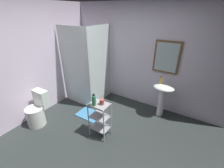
# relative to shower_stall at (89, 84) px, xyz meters

# --- Properties ---
(ground_plane) EXTENTS (4.20, 4.20, 0.02)m
(ground_plane) POSITION_rel_shower_stall_xyz_m (1.20, -1.22, -0.47)
(ground_plane) COLOR #2B3230
(wall_back) EXTENTS (4.20, 0.14, 2.50)m
(wall_back) POSITION_rel_shower_stall_xyz_m (1.21, 0.63, 0.79)
(wall_back) COLOR silver
(wall_back) RESTS_ON ground_plane
(wall_left) EXTENTS (0.10, 4.20, 2.50)m
(wall_left) POSITION_rel_shower_stall_xyz_m (-0.65, -1.22, 0.79)
(wall_left) COLOR silver
(wall_left) RESTS_ON ground_plane
(shower_stall) EXTENTS (0.92, 0.92, 2.00)m
(shower_stall) POSITION_rel_shower_stall_xyz_m (0.00, 0.00, 0.00)
(shower_stall) COLOR white
(shower_stall) RESTS_ON ground_plane
(pedestal_sink) EXTENTS (0.46, 0.37, 0.81)m
(pedestal_sink) POSITION_rel_shower_stall_xyz_m (1.94, 0.30, 0.12)
(pedestal_sink) COLOR white
(pedestal_sink) RESTS_ON ground_plane
(sink_faucet) EXTENTS (0.03, 0.03, 0.10)m
(sink_faucet) POSITION_rel_shower_stall_xyz_m (1.94, 0.42, 0.40)
(sink_faucet) COLOR silver
(sink_faucet) RESTS_ON pedestal_sink
(toilet) EXTENTS (0.37, 0.49, 0.76)m
(toilet) POSITION_rel_shower_stall_xyz_m (-0.28, -1.43, -0.15)
(toilet) COLOR white
(toilet) RESTS_ON ground_plane
(storage_cart) EXTENTS (0.38, 0.28, 0.74)m
(storage_cart) POSITION_rel_shower_stall_xyz_m (1.09, -0.98, -0.03)
(storage_cart) COLOR silver
(storage_cart) RESTS_ON ground_plane
(hand_soap_bottle) EXTENTS (0.05, 0.05, 0.18)m
(hand_soap_bottle) POSITION_rel_shower_stall_xyz_m (1.84, 0.34, 0.43)
(hand_soap_bottle) COLOR gold
(hand_soap_bottle) RESTS_ON pedestal_sink
(body_wash_bottle_green) EXTENTS (0.08, 0.08, 0.23)m
(body_wash_bottle_green) POSITION_rel_shower_stall_xyz_m (1.04, -1.06, 0.38)
(body_wash_bottle_green) COLOR #368C54
(body_wash_bottle_green) RESTS_ON storage_cart
(rinse_cup) EXTENTS (0.08, 0.08, 0.10)m
(rinse_cup) POSITION_rel_shower_stall_xyz_m (1.14, -0.96, 0.33)
(rinse_cup) COLOR #B24742
(rinse_cup) RESTS_ON storage_cart
(bath_mat) EXTENTS (0.60, 0.40, 0.02)m
(bath_mat) POSITION_rel_shower_stall_xyz_m (0.49, -0.61, -0.45)
(bath_mat) COLOR teal
(bath_mat) RESTS_ON ground_plane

